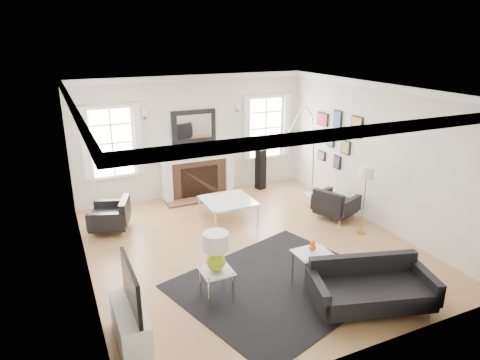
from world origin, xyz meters
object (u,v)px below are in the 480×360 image
sofa (370,288)px  coffee_table (228,201)px  arc_floor_lamp (302,158)px  fireplace (198,174)px  armchair_right (334,205)px  gourd_lamp (216,249)px  armchair_left (112,216)px

sofa → coffee_table: (-0.64, 3.56, 0.11)m
arc_floor_lamp → coffee_table: bearing=159.6°
coffee_table → arc_floor_lamp: bearing=-20.4°
coffee_table → arc_floor_lamp: arc_floor_lamp is taller
sofa → arc_floor_lamp: 3.29m
fireplace → sofa: size_ratio=0.92×
armchair_right → gourd_lamp: size_ratio=1.71×
sofa → coffee_table: size_ratio=1.85×
armchair_left → arc_floor_lamp: 3.91m
gourd_lamp → coffee_table: bearing=63.7°
fireplace → armchair_right: bearing=-48.1°
fireplace → coffee_table: (0.10, -1.56, -0.13)m
armchair_left → coffee_table: armchair_left is taller
armchair_left → arc_floor_lamp: size_ratio=0.41×
fireplace → coffee_table: 1.57m
sofa → arc_floor_lamp: size_ratio=0.77×
coffee_table → gourd_lamp: (-1.25, -2.52, 0.41)m
fireplace → arc_floor_lamp: (1.50, -2.08, 0.76)m
coffee_table → gourd_lamp: bearing=-116.3°
coffee_table → arc_floor_lamp: 1.73m
fireplace → sofa: 5.18m
coffee_table → armchair_right: bearing=-22.1°
arc_floor_lamp → sofa: bearing=-103.9°
armchair_right → coffee_table: 2.21m
sofa → armchair_right: 3.07m
armchair_left → gourd_lamp: 3.19m
sofa → armchair_left: sofa is taller
armchair_left → gourd_lamp: size_ratio=1.67×
sofa → armchair_left: bearing=125.7°
armchair_right → gourd_lamp: (-3.30, -1.69, 0.52)m
fireplace → coffee_table: bearing=-86.2°
sofa → armchair_right: size_ratio=1.85×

